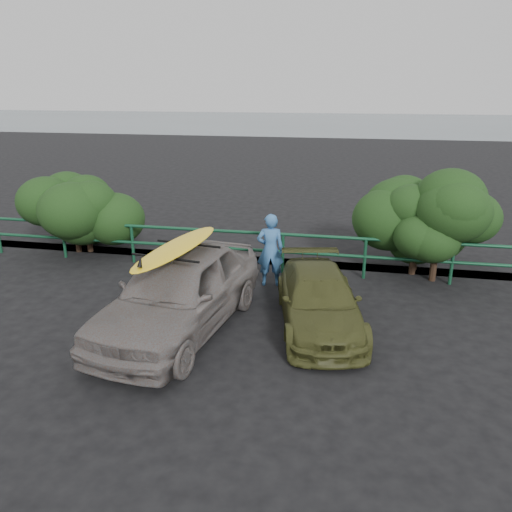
{
  "coord_description": "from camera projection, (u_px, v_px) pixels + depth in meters",
  "views": [
    {
      "loc": [
        2.65,
        -6.66,
        4.45
      ],
      "look_at": [
        0.77,
        2.74,
        1.18
      ],
      "focal_mm": 35.0,
      "sensor_mm": 36.0,
      "label": 1
    }
  ],
  "objects": [
    {
      "name": "ground",
      "position": [
        176.0,
        375.0,
        8.1
      ],
      "size": [
        80.0,
        80.0,
        0.0
      ],
      "primitive_type": "plane",
      "color": "black"
    },
    {
      "name": "ocean",
      "position": [
        338.0,
        123.0,
        63.79
      ],
      "size": [
        200.0,
        200.0,
        0.0
      ],
      "primitive_type": "plane",
      "color": "slate",
      "rests_on": "ground"
    },
    {
      "name": "guardrail",
      "position": [
        244.0,
        250.0,
        12.58
      ],
      "size": [
        14.0,
        0.08,
        1.04
      ],
      "primitive_type": null,
      "color": "#14492D",
      "rests_on": "ground"
    },
    {
      "name": "shrub_left",
      "position": [
        76.0,
        219.0,
        13.69
      ],
      "size": [
        3.2,
        2.4,
        1.97
      ],
      "primitive_type": null,
      "color": "#1C3B15",
      "rests_on": "ground"
    },
    {
      "name": "shrub_right",
      "position": [
        452.0,
        228.0,
        11.88
      ],
      "size": [
        3.2,
        2.4,
        2.5
      ],
      "primitive_type": null,
      "color": "#1C3B15",
      "rests_on": "ground"
    },
    {
      "name": "sedan",
      "position": [
        179.0,
        291.0,
        9.39
      ],
      "size": [
        2.53,
        4.84,
        1.57
      ],
      "primitive_type": "imported",
      "rotation": [
        0.0,
        0.0,
        -0.15
      ],
      "color": "slate",
      "rests_on": "ground"
    },
    {
      "name": "olive_vehicle",
      "position": [
        319.0,
        300.0,
        9.63
      ],
      "size": [
        2.2,
        3.87,
        1.06
      ],
      "primitive_type": "imported",
      "rotation": [
        0.0,
        0.0,
        0.21
      ],
      "color": "#42451E",
      "rests_on": "ground"
    },
    {
      "name": "man",
      "position": [
        270.0,
        250.0,
        11.52
      ],
      "size": [
        0.69,
        0.52,
        1.72
      ],
      "primitive_type": "imported",
      "rotation": [
        0.0,
        0.0,
        3.33
      ],
      "color": "teal",
      "rests_on": "ground"
    },
    {
      "name": "roof_rack",
      "position": [
        177.0,
        251.0,
        9.13
      ],
      "size": [
        1.46,
        1.12,
        0.04
      ],
      "primitive_type": null,
      "rotation": [
        0.0,
        0.0,
        -0.15
      ],
      "color": "black",
      "rests_on": "sedan"
    },
    {
      "name": "surfboard",
      "position": [
        177.0,
        247.0,
        9.11
      ],
      "size": [
        1.05,
        3.01,
        0.09
      ],
      "primitive_type": "ellipsoid",
      "rotation": [
        0.0,
        0.0,
        -0.15
      ],
      "color": "yellow",
      "rests_on": "roof_rack"
    }
  ]
}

